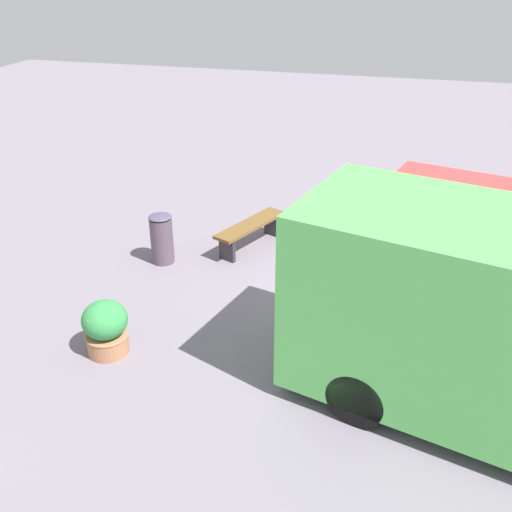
{
  "coord_description": "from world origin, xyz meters",
  "views": [
    {
      "loc": [
        7.94,
        -0.05,
        5.17
      ],
      "look_at": [
        0.16,
        -2.14,
        0.93
      ],
      "focal_mm": 41.08,
      "sensor_mm": 36.0,
      "label": 1
    }
  ],
  "objects_px": {
    "planter_flowering_near": "(106,327)",
    "plaza_bench": "(251,229)",
    "person_customer": "(382,198)",
    "food_truck": "(490,328)",
    "trash_bin": "(162,238)"
  },
  "relations": [
    {
      "from": "trash_bin",
      "to": "plaza_bench",
      "type": "bearing_deg",
      "value": 125.39
    },
    {
      "from": "food_truck",
      "to": "planter_flowering_near",
      "type": "xyz_separation_m",
      "value": [
        0.11,
        -5.02,
        -0.81
      ]
    },
    {
      "from": "person_customer",
      "to": "plaza_bench",
      "type": "xyz_separation_m",
      "value": [
        2.4,
        -2.32,
        0.06
      ]
    },
    {
      "from": "plaza_bench",
      "to": "planter_flowering_near",
      "type": "bearing_deg",
      "value": -16.01
    },
    {
      "from": "person_customer",
      "to": "plaza_bench",
      "type": "height_order",
      "value": "person_customer"
    },
    {
      "from": "planter_flowering_near",
      "to": "trash_bin",
      "type": "xyz_separation_m",
      "value": [
        -2.77,
        -0.33,
        0.06
      ]
    },
    {
      "from": "food_truck",
      "to": "person_customer",
      "type": "distance_m",
      "value": 6.34
    },
    {
      "from": "person_customer",
      "to": "trash_bin",
      "type": "bearing_deg",
      "value": -47.62
    },
    {
      "from": "planter_flowering_near",
      "to": "plaza_bench",
      "type": "xyz_separation_m",
      "value": [
        -3.77,
        1.08,
        -0.04
      ]
    },
    {
      "from": "food_truck",
      "to": "plaza_bench",
      "type": "distance_m",
      "value": 5.44
    },
    {
      "from": "planter_flowering_near",
      "to": "plaza_bench",
      "type": "distance_m",
      "value": 3.92
    },
    {
      "from": "plaza_bench",
      "to": "trash_bin",
      "type": "distance_m",
      "value": 1.73
    },
    {
      "from": "food_truck",
      "to": "trash_bin",
      "type": "distance_m",
      "value": 6.02
    },
    {
      "from": "person_customer",
      "to": "planter_flowering_near",
      "type": "height_order",
      "value": "person_customer"
    },
    {
      "from": "person_customer",
      "to": "plaza_bench",
      "type": "relative_size",
      "value": 0.49
    }
  ]
}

